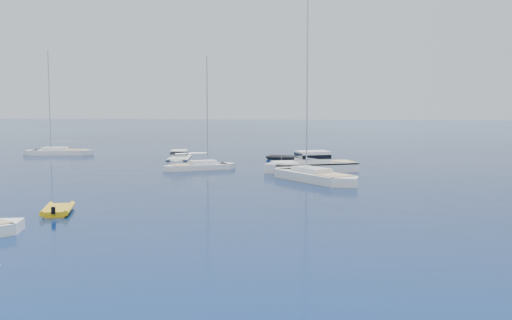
# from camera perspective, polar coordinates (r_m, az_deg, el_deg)

# --- Properties ---
(ground) EXTENTS (400.00, 400.00, 0.00)m
(ground) POSITION_cam_1_polar(r_m,az_deg,el_deg) (30.15, -3.02, -8.86)
(ground) COLOR navy
(ground) RESTS_ON ground
(motor_cruiser_centre) EXTENTS (10.91, 6.99, 2.75)m
(motor_cruiser_centre) POSITION_cam_1_polar(r_m,az_deg,el_deg) (65.11, 4.97, -1.08)
(motor_cruiser_centre) COLOR silver
(motor_cruiser_centre) RESTS_ON ground
(motor_cruiser_horizon) EXTENTS (3.37, 8.07, 2.06)m
(motor_cruiser_horizon) POSITION_cam_1_polar(r_m,az_deg,el_deg) (73.33, -6.97, -0.35)
(motor_cruiser_horizon) COLOR white
(motor_cruiser_horizon) RESTS_ON ground
(sailboat_mid_r) EXTENTS (10.09, 11.30, 17.72)m
(sailboat_mid_r) POSITION_cam_1_polar(r_m,az_deg,el_deg) (58.03, 5.31, -1.89)
(sailboat_mid_r) COLOR silver
(sailboat_mid_r) RESTS_ON ground
(sailboat_centre) EXTENTS (8.44, 6.26, 12.51)m
(sailboat_centre) POSITION_cam_1_polar(r_m,az_deg,el_deg) (67.19, -5.10, -0.87)
(sailboat_centre) COLOR silver
(sailboat_centre) RESTS_ON ground
(sailboat_far_l) EXTENTS (10.09, 3.89, 14.45)m
(sailboat_far_l) POSITION_cam_1_polar(r_m,az_deg,el_deg) (88.62, -17.48, 0.45)
(sailboat_far_l) COLOR silver
(sailboat_far_l) RESTS_ON ground
(tender_yellow) EXTENTS (3.19, 4.43, 0.95)m
(tender_yellow) POSITION_cam_1_polar(r_m,az_deg,el_deg) (43.64, -17.51, -4.60)
(tender_yellow) COLOR gold
(tender_yellow) RESTS_ON ground
(tender_grey_far) EXTENTS (4.41, 2.97, 0.95)m
(tender_grey_far) POSITION_cam_1_polar(r_m,az_deg,el_deg) (78.46, 2.44, 0.07)
(tender_grey_far) COLOR black
(tender_grey_far) RESTS_ON ground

